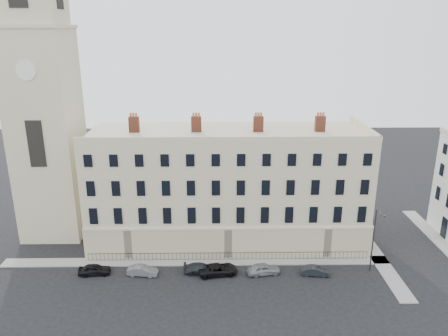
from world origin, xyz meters
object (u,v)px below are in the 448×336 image
Objects in this scene: car_c at (201,268)px; car_e at (264,269)px; car_a at (95,269)px; streetlamp at (374,238)px; car_d at (218,269)px; car_f at (315,271)px; car_b at (143,271)px.

car_c is 7.47m from car_e.
car_a is 0.47× the size of streetlamp.
car_d is (14.60, -0.23, 0.01)m from car_a.
car_e is at bearing -98.98° from car_d.
streetlamp is (32.93, 0.26, 3.74)m from car_a.
car_a is 20.00m from car_e.
car_a is 0.93× the size of car_c.
car_c is 0.87× the size of car_d.
car_f is (13.54, -0.72, -0.04)m from car_c.
car_d is 11.48m from car_f.
car_f is at bearing -84.05° from car_b.
car_d reaches higher than car_a.
car_d is at bearing -101.88° from car_c.
car_a reaches higher than car_c.
car_d is 0.59× the size of streetlamp.
streetlamp reaches higher than car_c.
car_a is at bearing 94.19° from car_b.
car_a is 12.54m from car_c.
car_e reaches higher than car_b.
car_e is at bearing -96.01° from car_a.
streetlamp reaches higher than car_e.
car_f is 0.42× the size of streetlamp.
car_b is at bearing -97.99° from car_a.
car_d is at bearing -82.92° from car_b.
car_b is 1.06× the size of car_f.
car_c is 1.21× the size of car_f.
streetlamp is at bearing -97.38° from car_d.
car_e is 1.17× the size of car_f.
car_d reaches higher than car_b.
streetlamp reaches higher than car_a.
car_e is at bearing 93.69° from car_f.
streetlamp is at bearing -91.47° from car_c.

